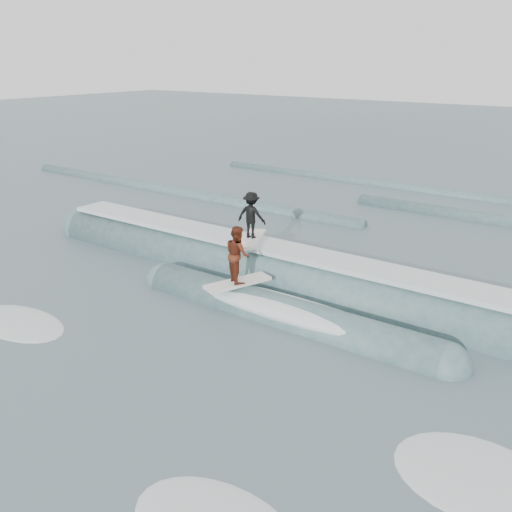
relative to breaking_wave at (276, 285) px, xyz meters
The scene contains 6 objects.
ground 6.54m from the breaking_wave, 93.10° to the right, with size 160.00×160.00×0.00m, color #40555D.
breaking_wave is the anchor object (origin of this frame).
surfer_black 2.30m from the breaking_wave, 161.02° to the left, with size 1.28×2.06×1.60m.
surfer_red 2.26m from the breaking_wave, 94.28° to the right, with size 1.22×2.07×1.74m.
whitewater 7.49m from the breaking_wave, 78.43° to the right, with size 14.71×7.57×0.10m.
far_swells 11.16m from the breaking_wave, 94.65° to the left, with size 41.92×8.65×0.80m.
Camera 1 is at (9.54, -7.23, 6.86)m, focal length 40.00 mm.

